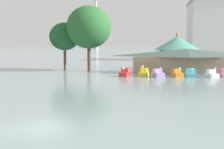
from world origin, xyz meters
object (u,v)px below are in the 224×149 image
object	(u,v)px
pedal_boat_yellow	(144,73)
green_roof_pavilion	(177,50)
pedal_boat_white	(212,74)
pedal_boat_cyan	(191,74)
shoreline_tree_tall_left	(65,37)
pedal_boat_lavender	(158,74)
shoreline_tree_mid	(89,27)
boathouse	(186,60)
background_building_block	(222,30)
distant_broadcast_tower	(96,8)
pedal_boat_orange	(177,74)
pedal_boat_red	(125,73)

from	to	relation	value
pedal_boat_yellow	green_roof_pavilion	xyz separation A→B (m)	(6.66, 16.69, 3.48)
pedal_boat_white	pedal_boat_cyan	bearing A→B (deg)	-113.81
shoreline_tree_tall_left	green_roof_pavilion	bearing A→B (deg)	15.32
pedal_boat_lavender	green_roof_pavilion	world-z (taller)	green_roof_pavilion
green_roof_pavilion	shoreline_tree_mid	size ratio (longest dim) A/B	0.78
boathouse	background_building_block	world-z (taller)	background_building_block
green_roof_pavilion	pedal_boat_lavender	bearing A→B (deg)	-103.62
boathouse	distant_broadcast_tower	world-z (taller)	distant_broadcast_tower
pedal_boat_orange	pedal_boat_white	distance (m)	5.38
pedal_boat_lavender	background_building_block	size ratio (longest dim) A/B	0.14
pedal_boat_orange	distant_broadcast_tower	bearing A→B (deg)	-179.81
pedal_boat_orange	shoreline_tree_mid	distance (m)	20.59
pedal_boat_red	distant_broadcast_tower	xyz separation A→B (m)	(-69.87, 342.18, 53.37)
boathouse	shoreline_tree_mid	xyz separation A→B (m)	(-18.68, 2.22, 6.28)
pedal_boat_red	shoreline_tree_mid	size ratio (longest dim) A/B	0.20
pedal_boat_white	boathouse	world-z (taller)	boathouse
pedal_boat_lavender	shoreline_tree_tall_left	bearing A→B (deg)	-140.47
pedal_boat_orange	pedal_boat_cyan	distance (m)	2.18
pedal_boat_red	pedal_boat_cyan	xyz separation A→B (m)	(10.59, 0.47, -0.04)
distant_broadcast_tower	pedal_boat_lavender	bearing A→B (deg)	-77.62
pedal_boat_orange	boathouse	distance (m)	7.58
pedal_boat_red	shoreline_tree_mid	xyz separation A→B (m)	(-8.08, 9.47, 8.07)
shoreline_tree_mid	pedal_boat_orange	bearing A→B (deg)	-29.28
pedal_boat_lavender	boathouse	xyz separation A→B (m)	(5.27, 7.70, 1.82)
pedal_boat_yellow	background_building_block	world-z (taller)	background_building_block
pedal_boat_yellow	boathouse	bearing A→B (deg)	141.27
shoreline_tree_mid	background_building_block	xyz separation A→B (m)	(35.88, 48.99, 1.53)
pedal_boat_red	pedal_boat_orange	xyz separation A→B (m)	(8.43, 0.21, -0.04)
green_roof_pavilion	distant_broadcast_tower	xyz separation A→B (m)	(-79.54, 324.68, 49.90)
pedal_boat_yellow	background_building_block	size ratio (longest dim) A/B	0.12
pedal_boat_red	green_roof_pavilion	distance (m)	20.29
green_roof_pavilion	pedal_boat_orange	bearing A→B (deg)	-94.11
pedal_boat_red	pedal_boat_orange	distance (m)	8.43
pedal_boat_red	pedal_boat_white	size ratio (longest dim) A/B	0.96
pedal_boat_orange	boathouse	size ratio (longest dim) A/B	0.14
pedal_boat_yellow	shoreline_tree_tall_left	bearing A→B (deg)	-111.00
green_roof_pavilion	background_building_block	xyz separation A→B (m)	(18.13, 40.96, 6.14)
pedal_boat_red	boathouse	distance (m)	12.96
pedal_boat_yellow	pedal_boat_cyan	world-z (taller)	pedal_boat_yellow
pedal_boat_red	green_roof_pavilion	world-z (taller)	green_roof_pavilion
pedal_boat_cyan	pedal_boat_white	world-z (taller)	pedal_boat_white
pedal_boat_yellow	distant_broadcast_tower	size ratio (longest dim) A/B	0.02
pedal_boat_orange	shoreline_tree_mid	world-z (taller)	shoreline_tree_mid
pedal_boat_cyan	background_building_block	world-z (taller)	background_building_block
pedal_boat_cyan	distant_broadcast_tower	world-z (taller)	distant_broadcast_tower
pedal_boat_red	distant_broadcast_tower	bearing A→B (deg)	-153.45
pedal_boat_lavender	boathouse	bearing A→B (deg)	126.68
boathouse	shoreline_tree_mid	bearing A→B (deg)	173.21
pedal_boat_red	shoreline_tree_tall_left	xyz separation A→B (m)	(-13.54, 11.14, 6.33)
pedal_boat_yellow	pedal_boat_orange	size ratio (longest dim) A/B	0.90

